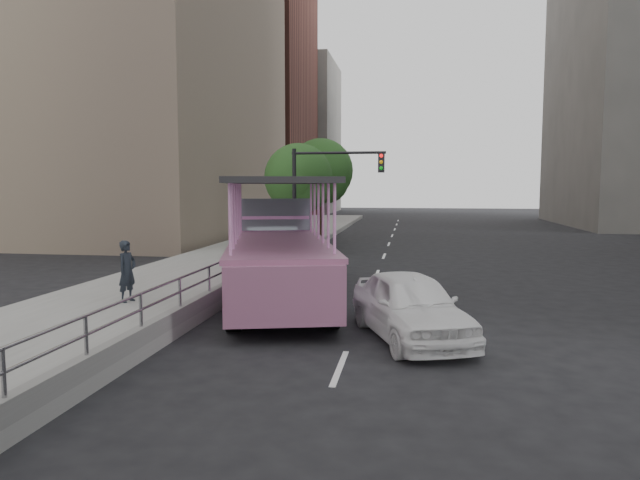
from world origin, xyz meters
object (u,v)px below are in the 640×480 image
at_px(parking_sign, 284,233).
at_px(street_tree_near, 300,180).
at_px(street_tree_far, 322,173).
at_px(duck_boat, 278,253).
at_px(pedestrian_near, 127,271).
at_px(car, 410,306).
at_px(traffic_signal, 320,187).

relative_size(parking_sign, street_tree_near, 0.45).
bearing_deg(street_tree_far, street_tree_near, -91.91).
relative_size(duck_boat, pedestrian_near, 6.73).
relative_size(duck_boat, parking_sign, 4.51).
bearing_deg(duck_boat, pedestrian_near, -140.86).
distance_m(pedestrian_near, parking_sign, 8.37).
height_order(car, pedestrian_near, pedestrian_near).
distance_m(car, pedestrian_near, 8.01).
bearing_deg(pedestrian_near, street_tree_near, 3.38).
bearing_deg(parking_sign, street_tree_far, 91.49).
xyz_separation_m(pedestrian_near, street_tree_far, (2.40, 19.97, 3.14)).
xyz_separation_m(duck_boat, car, (4.22, -4.52, -0.61)).
height_order(duck_boat, traffic_signal, traffic_signal).
bearing_deg(traffic_signal, parking_sign, -112.42).
bearing_deg(traffic_signal, street_tree_near, 114.98).
height_order(duck_boat, car, duck_boat).
bearing_deg(parking_sign, street_tree_near, 94.84).
distance_m(duck_boat, street_tree_near, 11.37).
xyz_separation_m(duck_boat, street_tree_near, (-1.42, 11.02, 2.42)).
bearing_deg(street_tree_near, parking_sign, -85.16).
bearing_deg(parking_sign, traffic_signal, 67.58).
relative_size(duck_boat, street_tree_far, 1.80).
bearing_deg(car, duck_boat, 112.61).
bearing_deg(traffic_signal, duck_boat, -91.31).
relative_size(street_tree_near, street_tree_far, 0.89).
bearing_deg(duck_boat, street_tree_far, 94.12).
distance_m(car, traffic_signal, 13.05).
height_order(pedestrian_near, street_tree_far, street_tree_far).
bearing_deg(duck_boat, parking_sign, 100.41).
height_order(car, street_tree_far, street_tree_far).
relative_size(duck_boat, car, 2.53).
height_order(parking_sign, street_tree_far, street_tree_far).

